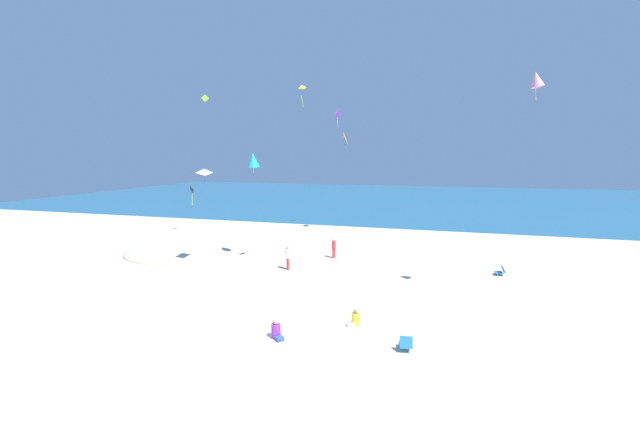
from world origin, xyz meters
TOP-DOWN VIEW (x-y plane):
  - ground_plane at (0.00, 10.00)m, footprint 120.00×120.00m
  - ocean_water at (0.00, 54.97)m, footprint 120.00×60.00m
  - dune_mound at (-12.04, 9.80)m, footprint 9.06×6.34m
  - beach_chair_near_camera at (5.06, -0.45)m, footprint 0.56×0.69m
  - beach_chair_mid_beach at (10.14, 10.84)m, footprint 0.64×0.59m
  - person_0 at (2.78, 1.25)m, footprint 0.65×0.60m
  - person_1 at (-0.82, 12.05)m, footprint 0.38×0.38m
  - person_2 at (-0.04, -0.82)m, footprint 0.70×0.68m
  - person_3 at (-2.99, 8.37)m, footprint 0.44×0.44m
  - kite_orange at (-2.02, 21.33)m, footprint 0.47×1.15m
  - kite_purple at (-3.23, 23.18)m, footprint 0.33×0.91m
  - kite_pink at (10.12, 5.45)m, footprint 0.81×0.71m
  - kite_yellow at (-1.75, 7.77)m, footprint 0.40×0.55m
  - kite_white at (-7.22, 5.78)m, footprint 0.94×0.92m
  - kite_black at (-12.42, 12.10)m, footprint 0.54×0.39m
  - kite_teal at (-5.21, 8.26)m, footprint 1.04×1.09m
  - kite_lime at (-12.77, 15.12)m, footprint 0.50×0.45m

SIDE VIEW (x-z plane):
  - ground_plane at x=0.00m, z-range 0.00..0.00m
  - dune_mound at x=-12.04m, z-range -0.91..0.91m
  - ocean_water at x=0.00m, z-range 0.00..0.05m
  - person_0 at x=2.78m, z-range -0.10..0.64m
  - beach_chair_mid_beach at x=10.14m, z-range -0.02..0.59m
  - beach_chair_near_camera at x=5.06m, z-range -0.02..0.61m
  - person_2 at x=-0.04m, z-range -0.11..0.70m
  - person_1 at x=-0.82m, z-range 0.11..1.55m
  - person_3 at x=-2.99m, z-range 0.12..1.71m
  - kite_black at x=-12.42m, z-range 3.85..5.41m
  - kite_white at x=-7.22m, z-range 5.56..7.31m
  - kite_teal at x=-5.21m, z-range 6.42..7.74m
  - kite_orange at x=-2.02m, z-range 8.23..9.69m
  - kite_pink at x=10.12m, z-range 10.08..11.37m
  - kite_purple at x=-3.23m, z-range 10.44..12.22m
  - kite_yellow at x=-1.75m, z-range 10.70..11.99m
  - kite_lime at x=-12.77m, z-range 11.57..12.67m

